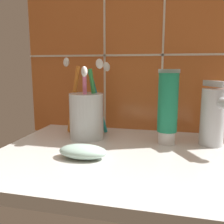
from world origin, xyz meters
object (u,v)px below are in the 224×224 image
object	(u,v)px
toothbrush_cup	(87,114)
soap_bar	(83,151)
sink_faucet	(215,115)
toothpaste_tube	(168,107)

from	to	relation	value
toothbrush_cup	soap_bar	bearing A→B (deg)	-74.43
toothbrush_cup	soap_bar	size ratio (longest dim) A/B	2.10
toothbrush_cup	soap_bar	world-z (taller)	toothbrush_cup
sink_faucet	soap_bar	distance (cm)	27.58
toothbrush_cup	soap_bar	distance (cm)	13.55
soap_bar	toothbrush_cup	bearing A→B (deg)	105.57
toothpaste_tube	soap_bar	xyz separation A→B (cm)	(-14.39, -12.19, -6.59)
toothbrush_cup	toothpaste_tube	size ratio (longest dim) A/B	1.18
soap_bar	toothpaste_tube	bearing A→B (deg)	40.27
toothpaste_tube	sink_faucet	distance (cm)	9.53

